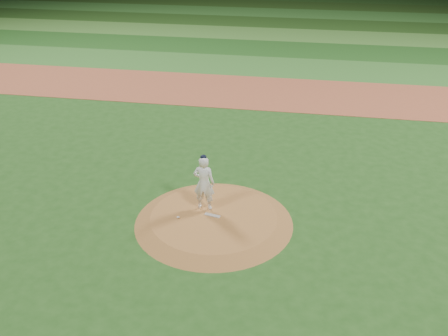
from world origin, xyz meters
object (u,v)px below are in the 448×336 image
object	(u,v)px
rosin_bag	(178,217)
pitchers_mound	(214,219)
pitching_rubber	(212,215)
pitcher_on_mound	(204,183)

from	to	relation	value
rosin_bag	pitchers_mound	bearing A→B (deg)	15.70
pitching_rubber	rosin_bag	xyz separation A→B (m)	(-1.13, -0.35, 0.02)
pitching_rubber	rosin_bag	world-z (taller)	rosin_bag
pitching_rubber	pitchers_mound	bearing A→B (deg)	-2.28
pitchers_mound	rosin_bag	distance (m)	1.25
rosin_bag	pitching_rubber	bearing A→B (deg)	17.09
pitching_rubber	pitcher_on_mound	size ratio (longest dim) A/B	0.27
pitchers_mound	pitching_rubber	world-z (taller)	pitching_rubber
pitcher_on_mound	rosin_bag	bearing A→B (deg)	-134.56
pitchers_mound	rosin_bag	size ratio (longest dim) A/B	50.46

